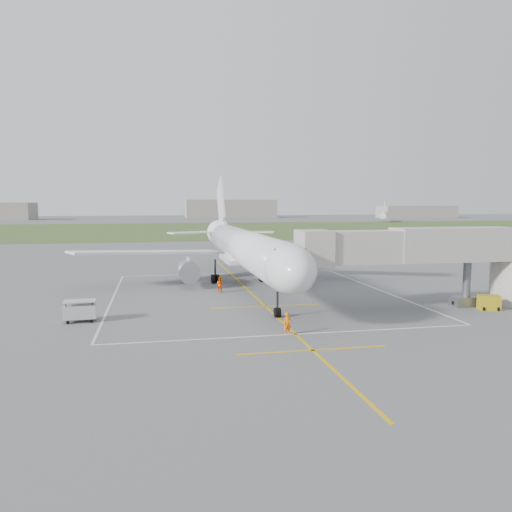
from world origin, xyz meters
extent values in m
plane|color=#5E5D60|center=(0.00, 0.00, 0.00)|extent=(700.00, 700.00, 0.00)
cube|color=#3C5826|center=(0.00, 130.00, 0.01)|extent=(700.00, 120.00, 0.02)
cube|color=gold|center=(0.00, -5.00, 0.01)|extent=(0.25, 60.00, 0.01)
cube|color=gold|center=(0.00, -24.00, 0.01)|extent=(10.00, 0.25, 0.01)
cube|color=gold|center=(0.00, -10.00, 0.01)|extent=(10.00, 0.25, 0.01)
cube|color=silver|center=(0.00, 12.00, 0.01)|extent=(28.00, 0.20, 0.01)
cube|color=silver|center=(0.00, -20.00, 0.01)|extent=(28.00, 0.20, 0.01)
cube|color=silver|center=(-14.00, -4.00, 0.01)|extent=(0.20, 32.00, 0.01)
cube|color=silver|center=(14.00, -4.00, 0.01)|extent=(0.20, 32.00, 0.01)
cylinder|color=white|center=(0.00, 0.00, 4.50)|extent=(3.80, 36.00, 3.80)
ellipsoid|color=white|center=(0.00, -18.00, 4.50)|extent=(3.80, 7.22, 3.80)
cube|color=black|center=(0.00, -18.90, 5.55)|extent=(2.40, 1.60, 0.99)
cone|color=white|center=(0.00, 20.50, 4.90)|extent=(3.80, 6.00, 3.80)
cube|color=white|center=(10.50, 6.00, 3.65)|extent=(17.93, 11.24, 1.23)
cube|color=white|center=(-10.50, 6.00, 3.65)|extent=(17.93, 11.24, 1.23)
cube|color=white|center=(0.00, 3.00, 2.95)|extent=(4.20, 8.00, 0.50)
cube|color=white|center=(0.00, 21.20, 9.20)|extent=(0.30, 7.89, 8.65)
cube|color=white|center=(0.00, 19.00, 6.20)|extent=(0.35, 5.00, 1.20)
cube|color=white|center=(4.20, 20.20, 5.10)|extent=(7.85, 5.03, 0.20)
cube|color=white|center=(-4.20, 20.20, 5.10)|extent=(7.85, 5.03, 0.20)
cylinder|color=gray|center=(6.20, 2.50, 1.90)|extent=(2.30, 4.20, 2.30)
cube|color=white|center=(6.20, 2.20, 2.70)|extent=(0.25, 2.40, 1.20)
cylinder|color=gray|center=(-6.20, 2.50, 1.90)|extent=(2.30, 4.20, 2.30)
cube|color=white|center=(-6.20, 2.20, 2.70)|extent=(0.25, 2.40, 1.20)
cylinder|color=black|center=(0.00, -14.50, 1.30)|extent=(0.18, 0.18, 2.60)
cylinder|color=black|center=(-0.11, -14.50, 0.40)|extent=(0.28, 0.80, 0.80)
cylinder|color=black|center=(0.11, -14.50, 0.40)|extent=(0.28, 0.80, 0.80)
cylinder|color=black|center=(2.90, 4.50, 1.40)|extent=(0.22, 0.22, 2.80)
cylinder|color=black|center=(2.62, 4.15, 0.48)|extent=(0.32, 0.96, 0.96)
cylinder|color=black|center=(3.18, 4.15, 0.48)|extent=(0.32, 0.96, 0.96)
cylinder|color=black|center=(2.62, 4.85, 0.48)|extent=(0.32, 0.96, 0.96)
cylinder|color=black|center=(3.18, 4.85, 0.48)|extent=(0.32, 0.96, 0.96)
cylinder|color=black|center=(-2.90, 4.50, 1.40)|extent=(0.22, 0.22, 2.80)
cylinder|color=black|center=(-3.18, 4.15, 0.48)|extent=(0.32, 0.96, 0.96)
cylinder|color=black|center=(-2.62, 4.15, 0.48)|extent=(0.32, 0.96, 0.96)
cylinder|color=black|center=(-3.18, 4.85, 0.48)|extent=(0.32, 0.96, 0.96)
cylinder|color=black|center=(-2.62, 4.85, 0.48)|extent=(0.32, 0.96, 0.96)
cube|color=gray|center=(7.74, -13.50, 5.60)|extent=(11.09, 2.90, 2.80)
cube|color=gray|center=(16.46, -13.50, 5.70)|extent=(11.09, 3.10, 3.00)
cube|color=gray|center=(3.40, -13.50, 5.60)|extent=(2.60, 3.40, 3.00)
cylinder|color=#5A5C62|center=(18.00, -13.50, 2.10)|extent=(0.70, 0.70, 4.20)
cube|color=#5A5C62|center=(18.00, -13.50, 0.45)|extent=(2.60, 1.40, 0.90)
cylinder|color=black|center=(17.00, -13.50, 0.35)|extent=(0.70, 0.30, 0.70)
cylinder|color=black|center=(19.00, -13.50, 0.35)|extent=(0.70, 0.30, 0.70)
cube|color=#B09716|center=(19.00, -15.36, 0.65)|extent=(1.99, 1.58, 1.30)
cylinder|color=black|center=(18.28, -15.65, 0.19)|extent=(0.28, 0.42, 0.38)
cylinder|color=black|center=(19.44, -16.00, 0.19)|extent=(0.28, 0.42, 0.38)
cube|color=#B6B6B6|center=(-15.72, -12.87, 0.83)|extent=(2.53, 1.61, 1.08)
cube|color=#B6B6B6|center=(-15.72, -12.87, 1.66)|extent=(2.53, 1.61, 0.08)
cylinder|color=black|center=(-16.66, -13.52, 1.03)|extent=(0.08, 0.08, 1.27)
cylinder|color=black|center=(-14.71, -13.40, 1.03)|extent=(0.08, 0.08, 1.27)
cylinder|color=black|center=(-16.73, -12.35, 1.03)|extent=(0.08, 0.08, 1.27)
cylinder|color=black|center=(-14.78, -12.23, 1.03)|extent=(0.08, 0.08, 1.27)
cylinder|color=black|center=(-16.57, -13.46, 0.20)|extent=(0.20, 0.40, 0.39)
cylinder|color=black|center=(-14.81, -13.36, 0.20)|extent=(0.20, 0.40, 0.39)
cylinder|color=black|center=(-16.63, -12.39, 0.20)|extent=(0.20, 0.40, 0.39)
cylinder|color=black|center=(-14.88, -12.29, 0.20)|extent=(0.20, 0.40, 0.39)
imported|color=orange|center=(-0.59, -19.92, 0.80)|extent=(0.64, 0.48, 1.59)
imported|color=#EC5307|center=(-3.16, -1.92, 0.83)|extent=(1.01, 1.00, 1.65)
cube|color=gray|center=(40.00, 280.00, 6.00)|extent=(60.00, 20.00, 12.00)
cube|color=gray|center=(160.00, 250.00, 4.00)|extent=(50.00, 18.00, 8.00)
cylinder|color=white|center=(107.36, 188.55, 3.50)|extent=(17.91, 29.73, 3.20)
cube|color=white|center=(107.36, 188.55, 8.00)|extent=(2.15, 3.67, 5.50)
camera|label=1|loc=(-9.70, -53.71, 9.33)|focal=35.00mm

